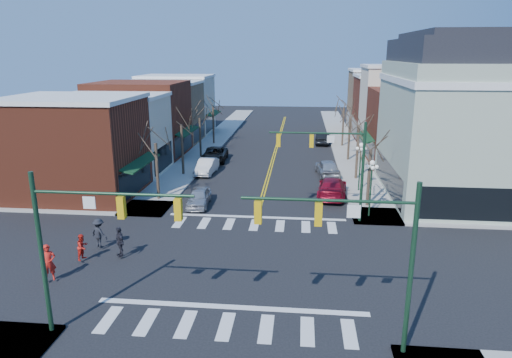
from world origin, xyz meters
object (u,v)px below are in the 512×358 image
(car_right_near, at_px, (332,187))
(lamppost_midblock, at_px, (360,159))
(car_left_near, at_px, (199,197))
(victorian_corner, at_px, (469,118))
(car_left_mid, at_px, (207,166))
(car_right_far, at_px, (323,138))
(pedestrian_dark_a, at_px, (120,241))
(lamppost_corner, at_px, (371,179))
(car_right_mid, at_px, (327,168))
(pedestrian_dark_b, at_px, (99,233))
(pedestrian_red_b, at_px, (83,247))
(car_left_far, at_px, (215,155))
(pedestrian_red_a, at_px, (49,263))

(car_right_near, bearing_deg, lamppost_midblock, -139.10)
(car_left_near, bearing_deg, victorian_corner, 9.14)
(car_left_mid, height_order, car_right_far, car_right_far)
(victorian_corner, height_order, pedestrian_dark_a, victorian_corner)
(lamppost_corner, bearing_deg, car_left_near, 173.66)
(lamppost_midblock, distance_m, car_right_far, 21.78)
(car_right_mid, xyz_separation_m, pedestrian_dark_b, (-14.80, -18.91, 0.24))
(lamppost_corner, relative_size, car_right_mid, 0.89)
(lamppost_corner, height_order, pedestrian_red_b, lamppost_corner)
(car_left_near, height_order, car_left_mid, car_left_mid)
(car_left_near, height_order, car_right_far, car_right_far)
(car_left_far, xyz_separation_m, car_right_far, (12.40, 11.38, 0.03))
(lamppost_corner, xyz_separation_m, car_right_mid, (-2.45, 11.60, -2.14))
(pedestrian_red_b, bearing_deg, car_left_mid, 5.89)
(car_right_far, bearing_deg, pedestrian_red_b, 73.39)
(lamppost_midblock, distance_m, car_left_near, 14.13)
(lamppost_midblock, height_order, pedestrian_dark_b, lamppost_midblock)
(lamppost_corner, xyz_separation_m, pedestrian_dark_b, (-17.24, -7.31, -1.89))
(car_right_near, distance_m, pedestrian_red_a, 22.73)
(car_right_far, xyz_separation_m, pedestrian_dark_b, (-15.04, -35.37, 0.27))
(pedestrian_red_a, bearing_deg, lamppost_midblock, 16.76)
(car_left_near, bearing_deg, car_left_mid, 95.29)
(pedestrian_dark_a, xyz_separation_m, pedestrian_dark_b, (-1.74, 1.10, 0.02))
(lamppost_midblock, bearing_deg, car_right_mid, 115.61)
(pedestrian_red_a, relative_size, pedestrian_dark_a, 1.10)
(lamppost_midblock, xyz_separation_m, car_left_mid, (-14.43, 4.82, -2.22))
(pedestrian_red_b, distance_m, pedestrian_dark_a, 2.06)
(lamppost_corner, distance_m, pedestrian_dark_a, 17.74)
(car_left_mid, height_order, car_right_mid, car_right_mid)
(victorian_corner, relative_size, pedestrian_red_b, 9.25)
(car_right_far, bearing_deg, pedestrian_dark_b, 72.67)
(car_right_far, distance_m, pedestrian_dark_b, 38.43)
(lamppost_corner, xyz_separation_m, car_left_mid, (-14.43, 11.32, -2.22))
(car_left_near, relative_size, car_left_far, 0.74)
(car_right_mid, bearing_deg, car_right_far, -98.41)
(lamppost_corner, relative_size, lamppost_midblock, 1.00)
(lamppost_corner, distance_m, car_left_far, 22.28)
(car_left_near, distance_m, pedestrian_dark_a, 10.17)
(lamppost_corner, relative_size, car_right_near, 0.77)
(car_left_mid, distance_m, car_right_mid, 11.98)
(pedestrian_red_a, bearing_deg, car_right_far, 39.85)
(car_right_mid, height_order, pedestrian_red_b, pedestrian_red_b)
(car_right_near, bearing_deg, pedestrian_red_a, 52.85)
(car_right_far, bearing_deg, pedestrian_red_a, 73.96)
(car_left_near, bearing_deg, pedestrian_dark_a, -107.17)
(car_left_far, relative_size, car_right_mid, 1.14)
(lamppost_midblock, bearing_deg, pedestrian_red_b, -138.23)
(car_right_near, bearing_deg, car_left_far, -37.76)
(car_left_far, distance_m, car_right_near, 17.00)
(pedestrian_red_b, bearing_deg, car_right_near, -32.91)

